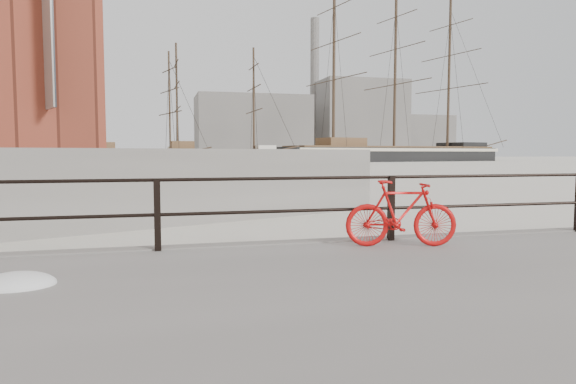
{
  "coord_description": "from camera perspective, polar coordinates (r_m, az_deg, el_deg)",
  "views": [
    {
      "loc": [
        -6.99,
        -7.38,
        1.7
      ],
      "look_at": [
        -4.72,
        1.5,
        1.0
      ],
      "focal_mm": 32.0,
      "sensor_mm": 36.0,
      "label": 1
    }
  ],
  "objects": [
    {
      "name": "smokestack",
      "position": [
        166.07,
        2.97,
        11.38
      ],
      "size": [
        2.8,
        2.8,
        44.0
      ],
      "primitive_type": "cylinder",
      "color": "gray",
      "rests_on": "ground"
    },
    {
      "name": "barque_black",
      "position": [
        104.99,
        11.67,
        3.34
      ],
      "size": [
        65.97,
        34.22,
        35.41
      ],
      "primitive_type": null,
      "rotation": [
        0.0,
        0.0,
        0.23
      ],
      "color": "black",
      "rests_on": "ground"
    },
    {
      "name": "industrial_east",
      "position": [
        178.94,
        14.09,
        5.93
      ],
      "size": [
        20.0,
        16.0,
        14.0
      ],
      "primitive_type": "cube",
      "color": "gray",
      "rests_on": "ground"
    },
    {
      "name": "bicycle",
      "position": [
        7.55,
        12.46,
        -2.34
      ],
      "size": [
        1.61,
        0.61,
        0.96
      ],
      "primitive_type": "imported",
      "rotation": [
        0.0,
        0.0,
        -0.24
      ],
      "color": "red",
      "rests_on": "promenade"
    },
    {
      "name": "industrial_west",
      "position": [
        150.01,
        -4.0,
        7.14
      ],
      "size": [
        32.0,
        18.0,
        18.0
      ],
      "primitive_type": "cube",
      "color": "gray",
      "rests_on": "ground"
    },
    {
      "name": "ground",
      "position": [
        10.31,
        28.83,
        -5.67
      ],
      "size": [
        400.0,
        400.0,
        0.0
      ],
      "primitive_type": "plane",
      "color": "white",
      "rests_on": "ground"
    },
    {
      "name": "schooner_mid",
      "position": [
        80.9,
        -7.92,
        3.12
      ],
      "size": [
        26.68,
        12.2,
        19.11
      ],
      "primitive_type": null,
      "rotation": [
        0.0,
        0.0,
        0.04
      ],
      "color": "silver",
      "rests_on": "ground"
    },
    {
      "name": "schooner_left",
      "position": [
        85.17,
        -16.57,
        3.04
      ],
      "size": [
        27.34,
        18.15,
        19.0
      ],
      "primitive_type": null,
      "rotation": [
        0.0,
        0.0,
        0.29
      ],
      "color": "white",
      "rests_on": "ground"
    },
    {
      "name": "industrial_mid",
      "position": [
        164.83,
        7.84,
        7.9
      ],
      "size": [
        26.0,
        20.0,
        24.0
      ],
      "primitive_type": "cube",
      "color": "gray",
      "rests_on": "ground"
    }
  ]
}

